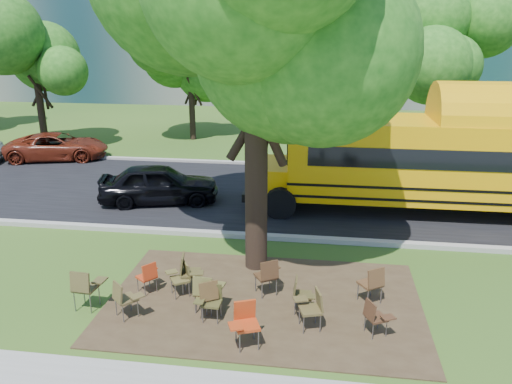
# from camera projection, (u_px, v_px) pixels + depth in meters

# --- Properties ---
(ground) EXTENTS (160.00, 160.00, 0.00)m
(ground) POSITION_uv_depth(u_px,v_px,m) (225.00, 288.00, 11.88)
(ground) COLOR #274916
(ground) RESTS_ON ground
(dirt_patch) EXTENTS (7.00, 4.50, 0.03)m
(dirt_patch) POSITION_uv_depth(u_px,v_px,m) (264.00, 301.00, 11.28)
(dirt_patch) COLOR #382819
(dirt_patch) RESTS_ON ground
(asphalt_road) EXTENTS (80.00, 8.00, 0.04)m
(asphalt_road) POSITION_uv_depth(u_px,v_px,m) (262.00, 194.00, 18.46)
(asphalt_road) COLOR black
(asphalt_road) RESTS_ON ground
(kerb_near) EXTENTS (80.00, 0.25, 0.14)m
(kerb_near) POSITION_uv_depth(u_px,v_px,m) (245.00, 236.00, 14.68)
(kerb_near) COLOR gray
(kerb_near) RESTS_ON ground
(kerb_far) EXTENTS (80.00, 0.25, 0.14)m
(kerb_far) POSITION_uv_depth(u_px,v_px,m) (274.00, 164.00, 22.29)
(kerb_far) COLOR gray
(kerb_far) RESTS_ON ground
(bg_tree_0) EXTENTS (5.20, 5.20, 7.18)m
(bg_tree_0) POSITION_uv_depth(u_px,v_px,m) (34.00, 56.00, 24.23)
(bg_tree_0) COLOR black
(bg_tree_0) RESTS_ON ground
(bg_tree_2) EXTENTS (4.80, 4.80, 6.62)m
(bg_tree_2) POSITION_uv_depth(u_px,v_px,m) (190.00, 61.00, 26.25)
(bg_tree_2) COLOR black
(bg_tree_2) RESTS_ON ground
(bg_tree_3) EXTENTS (5.60, 5.60, 7.84)m
(bg_tree_3) POSITION_uv_depth(u_px,v_px,m) (459.00, 47.00, 22.41)
(bg_tree_3) COLOR black
(bg_tree_3) RESTS_ON ground
(main_tree) EXTENTS (7.20, 7.20, 9.76)m
(main_tree) POSITION_uv_depth(u_px,v_px,m) (256.00, 16.00, 11.00)
(main_tree) COLOR black
(main_tree) RESTS_ON ground
(school_bus) EXTENTS (12.76, 2.98, 3.11)m
(school_bus) POSITION_uv_depth(u_px,v_px,m) (463.00, 161.00, 16.08)
(school_bus) COLOR #E39E07
(school_bus) RESTS_ON ground
(chair_0) EXTENTS (0.66, 0.57, 0.97)m
(chair_0) POSITION_uv_depth(u_px,v_px,m) (85.00, 285.00, 10.79)
(chair_0) COLOR #49401F
(chair_0) RESTS_ON ground
(chair_1) EXTENTS (0.74, 0.59, 0.86)m
(chair_1) POSITION_uv_depth(u_px,v_px,m) (124.00, 297.00, 10.46)
(chair_1) COLOR brown
(chair_1) RESTS_ON ground
(chair_2) EXTENTS (0.59, 0.73, 0.88)m
(chair_2) POSITION_uv_depth(u_px,v_px,m) (208.00, 293.00, 10.55)
(chair_2) COLOR #523A1D
(chair_2) RESTS_ON ground
(chair_3) EXTENTS (0.53, 0.47, 0.80)m
(chair_3) POSITION_uv_depth(u_px,v_px,m) (211.00, 299.00, 10.45)
(chair_3) COLOR #413E1C
(chair_3) RESTS_ON ground
(chair_4) EXTENTS (0.65, 0.54, 0.92)m
(chair_4) POSITION_uv_depth(u_px,v_px,m) (206.00, 290.00, 10.66)
(chair_4) COLOR brown
(chair_4) RESTS_ON ground
(chair_5) EXTENTS (0.64, 0.72, 0.93)m
(chair_5) POSITION_uv_depth(u_px,v_px,m) (245.00, 320.00, 9.55)
(chair_5) COLOR #A33311
(chair_5) RESTS_ON ground
(chair_6) EXTENTS (0.66, 0.61, 0.89)m
(chair_6) POSITION_uv_depth(u_px,v_px,m) (312.00, 305.00, 10.11)
(chair_6) COLOR #4E4222
(chair_6) RESTS_ON ground
(chair_7) EXTENTS (0.63, 0.53, 0.79)m
(chair_7) POSITION_uv_depth(u_px,v_px,m) (375.00, 315.00, 9.87)
(chair_7) COLOR #402717
(chair_7) RESTS_ON ground
(chair_8) EXTENTS (0.54, 0.68, 0.79)m
(chair_8) POSITION_uv_depth(u_px,v_px,m) (148.00, 274.00, 11.49)
(chair_8) COLOR #AC3012
(chair_8) RESTS_ON ground
(chair_9) EXTENTS (0.68, 0.55, 0.82)m
(chair_9) POSITION_uv_depth(u_px,v_px,m) (182.00, 275.00, 11.40)
(chair_9) COLOR brown
(chair_9) RESTS_ON ground
(chair_10) EXTENTS (0.65, 0.64, 0.95)m
(chair_10) POSITION_uv_depth(u_px,v_px,m) (188.00, 270.00, 11.50)
(chair_10) COLOR #473E1E
(chair_10) RESTS_ON ground
(chair_11) EXTENTS (0.62, 0.77, 0.93)m
(chair_11) POSITION_uv_depth(u_px,v_px,m) (268.00, 273.00, 11.37)
(chair_11) COLOR #412917
(chair_11) RESTS_ON ground
(chair_12) EXTENTS (0.49, 0.53, 0.82)m
(chair_12) POSITION_uv_depth(u_px,v_px,m) (301.00, 292.00, 10.68)
(chair_12) COLOR #433B1D
(chair_12) RESTS_ON ground
(chair_13) EXTENTS (0.62, 0.77, 0.93)m
(chair_13) POSITION_uv_depth(u_px,v_px,m) (373.00, 281.00, 11.02)
(chair_13) COLOR #51341D
(chair_13) RESTS_ON ground
(black_car) EXTENTS (4.36, 2.57, 1.39)m
(black_car) POSITION_uv_depth(u_px,v_px,m) (159.00, 184.00, 17.42)
(black_car) COLOR black
(black_car) RESTS_ON ground
(bg_car_red) EXTENTS (4.88, 3.15, 1.25)m
(bg_car_red) POSITION_uv_depth(u_px,v_px,m) (57.00, 146.00, 23.16)
(bg_car_red) COLOR #581C0F
(bg_car_red) RESTS_ON ground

